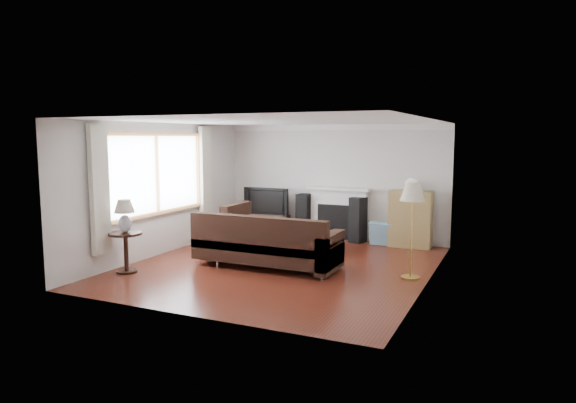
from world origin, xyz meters
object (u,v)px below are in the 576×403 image
at_px(tv_stand, 269,225).
at_px(bookshelf, 411,219).
at_px(sectional_sofa, 267,242).
at_px(coffee_table, 313,241).
at_px(floor_lamp, 412,231).
at_px(side_table, 126,252).

xyz_separation_m(tv_stand, bookshelf, (3.22, 0.02, 0.35)).
bearing_deg(sectional_sofa, coffee_table, 79.78).
xyz_separation_m(tv_stand, coffee_table, (1.57, -1.18, -0.03)).
relative_size(floor_lamp, side_table, 2.26).
xyz_separation_m(bookshelf, sectional_sofa, (-1.92, -2.68, -0.14)).
bearing_deg(floor_lamp, tv_stand, 147.57).
relative_size(sectional_sofa, side_table, 4.00).
xyz_separation_m(bookshelf, coffee_table, (-1.66, -1.20, -0.38)).
height_order(tv_stand, sectional_sofa, sectional_sofa).
distance_m(bookshelf, side_table, 5.56).
bearing_deg(floor_lamp, bookshelf, 101.33).
xyz_separation_m(tv_stand, side_table, (-0.66, -3.95, 0.11)).
distance_m(sectional_sofa, coffee_table, 1.52).
distance_m(tv_stand, bookshelf, 3.24).
height_order(bookshelf, side_table, bookshelf).
distance_m(tv_stand, coffee_table, 1.96).
relative_size(bookshelf, coffee_table, 1.14).
bearing_deg(tv_stand, sectional_sofa, -63.90).
relative_size(sectional_sofa, coffee_table, 2.66).
height_order(coffee_table, side_table, side_table).
bearing_deg(bookshelf, sectional_sofa, -125.69).
height_order(sectional_sofa, coffee_table, sectional_sofa).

